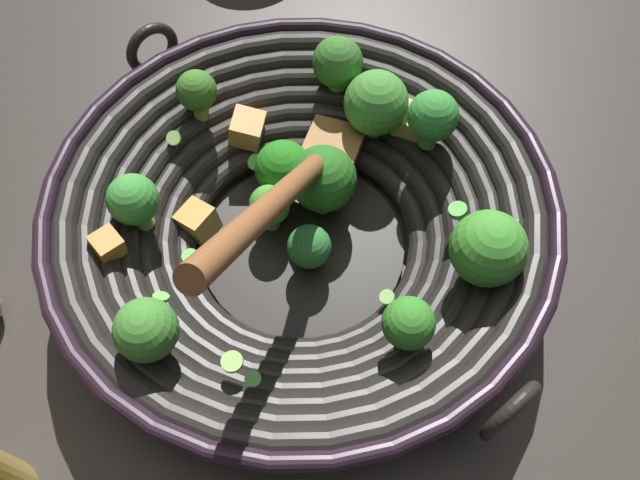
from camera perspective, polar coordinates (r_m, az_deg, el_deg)
The scene contains 2 objects.
ground_plane at distance 0.58m, azimuth -1.56°, elevation -0.91°, with size 4.00×4.00×0.00m, color #332D28.
wok at distance 0.53m, azimuth -1.53°, elevation 2.39°, with size 0.44×0.42×0.23m.
Camera 1 is at (-0.28, 0.07, 0.50)m, focal length 35.12 mm.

